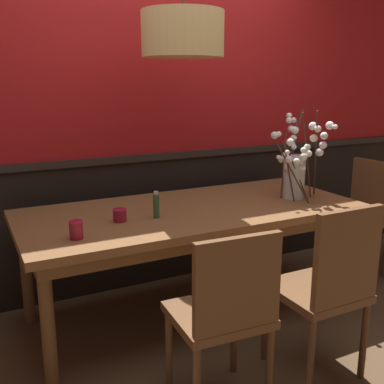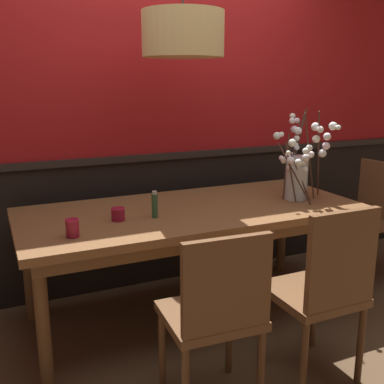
{
  "view_description": "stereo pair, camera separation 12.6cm",
  "coord_description": "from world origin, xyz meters",
  "px_view_note": "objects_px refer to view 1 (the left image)",
  "views": [
    {
      "loc": [
        -1.28,
        -2.52,
        1.54
      ],
      "look_at": [
        0.0,
        0.0,
        0.86
      ],
      "focal_mm": 42.75,
      "sensor_mm": 36.0,
      "label": 1
    },
    {
      "loc": [
        -1.17,
        -2.58,
        1.54
      ],
      "look_at": [
        0.0,
        0.0,
        0.86
      ],
      "focal_mm": 42.75,
      "sensor_mm": 36.0,
      "label": 2
    }
  ],
  "objects_px": {
    "chair_far_side_right": "(183,203)",
    "vase_with_blossoms": "(296,168)",
    "dining_table": "(192,219)",
    "chair_head_east_end": "(361,211)",
    "chair_far_side_left": "(109,213)",
    "pendant_lamp": "(183,34)",
    "condiment_bottle": "(156,205)",
    "chair_near_side_left": "(225,310)",
    "candle_holder_nearer_edge": "(120,215)",
    "candle_holder_nearer_center": "(76,230)",
    "chair_near_side_right": "(327,284)"
  },
  "relations": [
    {
      "from": "chair_far_side_left",
      "to": "candle_holder_nearer_center",
      "type": "xyz_separation_m",
      "value": [
        -0.5,
        -1.13,
        0.27
      ]
    },
    {
      "from": "chair_near_side_right",
      "to": "pendant_lamp",
      "type": "height_order",
      "value": "pendant_lamp"
    },
    {
      "from": "chair_far_side_left",
      "to": "vase_with_blossoms",
      "type": "relative_size",
      "value": 1.53
    },
    {
      "from": "condiment_bottle",
      "to": "dining_table",
      "type": "bearing_deg",
      "value": 19.92
    },
    {
      "from": "chair_head_east_end",
      "to": "condiment_bottle",
      "type": "xyz_separation_m",
      "value": [
        -1.83,
        -0.13,
        0.31
      ]
    },
    {
      "from": "chair_near_side_left",
      "to": "candle_holder_nearer_center",
      "type": "bearing_deg",
      "value": 129.4
    },
    {
      "from": "chair_head_east_end",
      "to": "pendant_lamp",
      "type": "distance_m",
      "value": 2.04
    },
    {
      "from": "chair_far_side_right",
      "to": "condiment_bottle",
      "type": "distance_m",
      "value": 1.22
    },
    {
      "from": "dining_table",
      "to": "pendant_lamp",
      "type": "distance_m",
      "value": 1.14
    },
    {
      "from": "chair_head_east_end",
      "to": "chair_near_side_left",
      "type": "bearing_deg",
      "value": -153.47
    },
    {
      "from": "dining_table",
      "to": "chair_near_side_right",
      "type": "bearing_deg",
      "value": -70.99
    },
    {
      "from": "chair_far_side_right",
      "to": "condiment_bottle",
      "type": "height_order",
      "value": "chair_far_side_right"
    },
    {
      "from": "chair_head_east_end",
      "to": "condiment_bottle",
      "type": "height_order",
      "value": "chair_head_east_end"
    },
    {
      "from": "candle_holder_nearer_edge",
      "to": "chair_near_side_left",
      "type": "bearing_deg",
      "value": -74.63
    },
    {
      "from": "chair_far_side_left",
      "to": "candle_holder_nearer_edge",
      "type": "relative_size",
      "value": 11.24
    },
    {
      "from": "chair_far_side_right",
      "to": "chair_near_side_left",
      "type": "height_order",
      "value": "chair_far_side_right"
    },
    {
      "from": "chair_near_side_right",
      "to": "chair_far_side_right",
      "type": "bearing_deg",
      "value": 88.42
    },
    {
      "from": "chair_far_side_right",
      "to": "condiment_bottle",
      "type": "bearing_deg",
      "value": -123.49
    },
    {
      "from": "chair_head_east_end",
      "to": "vase_with_blossoms",
      "type": "height_order",
      "value": "vase_with_blossoms"
    },
    {
      "from": "chair_far_side_right",
      "to": "chair_near_side_right",
      "type": "bearing_deg",
      "value": -91.58
    },
    {
      "from": "vase_with_blossoms",
      "to": "candle_holder_nearer_center",
      "type": "relative_size",
      "value": 6.37
    },
    {
      "from": "pendant_lamp",
      "to": "candle_holder_nearer_edge",
      "type": "bearing_deg",
      "value": -164.08
    },
    {
      "from": "chair_far_side_right",
      "to": "vase_with_blossoms",
      "type": "distance_m",
      "value": 1.14
    },
    {
      "from": "dining_table",
      "to": "condiment_bottle",
      "type": "relative_size",
      "value": 13.42
    },
    {
      "from": "chair_near_side_left",
      "to": "chair_far_side_left",
      "type": "height_order",
      "value": "chair_far_side_left"
    },
    {
      "from": "chair_head_east_end",
      "to": "candle_holder_nearer_center",
      "type": "bearing_deg",
      "value": -173.19
    },
    {
      "from": "chair_near_side_left",
      "to": "pendant_lamp",
      "type": "distance_m",
      "value": 1.63
    },
    {
      "from": "vase_with_blossoms",
      "to": "candle_holder_nearer_edge",
      "type": "bearing_deg",
      "value": 178.78
    },
    {
      "from": "dining_table",
      "to": "candle_holder_nearer_edge",
      "type": "height_order",
      "value": "candle_holder_nearer_edge"
    },
    {
      "from": "chair_far_side_left",
      "to": "chair_head_east_end",
      "type": "distance_m",
      "value": 2.03
    },
    {
      "from": "condiment_bottle",
      "to": "vase_with_blossoms",
      "type": "bearing_deg",
      "value": 0.22
    },
    {
      "from": "chair_head_east_end",
      "to": "condiment_bottle",
      "type": "bearing_deg",
      "value": -176.08
    },
    {
      "from": "chair_near_side_right",
      "to": "condiment_bottle",
      "type": "distance_m",
      "value": 1.05
    },
    {
      "from": "chair_near_side_right",
      "to": "chair_far_side_left",
      "type": "xyz_separation_m",
      "value": [
        -0.61,
        1.78,
        -0.01
      ]
    },
    {
      "from": "dining_table",
      "to": "chair_head_east_end",
      "type": "height_order",
      "value": "chair_head_east_end"
    },
    {
      "from": "chair_head_east_end",
      "to": "condiment_bottle",
      "type": "relative_size",
      "value": 5.72
    },
    {
      "from": "dining_table",
      "to": "condiment_bottle",
      "type": "height_order",
      "value": "condiment_bottle"
    },
    {
      "from": "chair_head_east_end",
      "to": "candle_holder_nearer_edge",
      "type": "bearing_deg",
      "value": -177.35
    },
    {
      "from": "pendant_lamp",
      "to": "vase_with_blossoms",
      "type": "bearing_deg",
      "value": -11.79
    },
    {
      "from": "chair_near_side_right",
      "to": "vase_with_blossoms",
      "type": "distance_m",
      "value": 1.01
    },
    {
      "from": "chair_far_side_right",
      "to": "candle_holder_nearer_center",
      "type": "relative_size",
      "value": 9.66
    },
    {
      "from": "chair_near_side_left",
      "to": "candle_holder_nearer_edge",
      "type": "bearing_deg",
      "value": 105.37
    },
    {
      "from": "dining_table",
      "to": "candle_holder_nearer_center",
      "type": "distance_m",
      "value": 0.85
    },
    {
      "from": "chair_far_side_right",
      "to": "chair_far_side_left",
      "type": "height_order",
      "value": "chair_far_side_left"
    },
    {
      "from": "chair_near_side_right",
      "to": "chair_far_side_left",
      "type": "relative_size",
      "value": 1.02
    },
    {
      "from": "chair_head_east_end",
      "to": "candle_holder_nearer_center",
      "type": "height_order",
      "value": "chair_head_east_end"
    },
    {
      "from": "chair_far_side_right",
      "to": "candle_holder_nearer_center",
      "type": "xyz_separation_m",
      "value": [
        -1.16,
        -1.14,
        0.27
      ]
    },
    {
      "from": "chair_near_side_right",
      "to": "condiment_bottle",
      "type": "relative_size",
      "value": 5.94
    },
    {
      "from": "vase_with_blossoms",
      "to": "condiment_bottle",
      "type": "height_order",
      "value": "vase_with_blossoms"
    },
    {
      "from": "dining_table",
      "to": "chair_far_side_right",
      "type": "distance_m",
      "value": 0.97
    }
  ]
}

